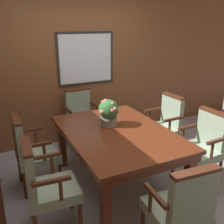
% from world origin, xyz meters
% --- Properties ---
extents(ground_plane, '(14.00, 14.00, 0.00)m').
position_xyz_m(ground_plane, '(0.00, 0.00, 0.00)').
color(ground_plane, '#93969E').
extents(wall_back, '(7.20, 0.08, 2.45)m').
position_xyz_m(wall_back, '(0.00, 1.75, 1.23)').
color(wall_back, brown).
rests_on(wall_back, ground_plane).
extents(dining_table, '(1.22, 1.74, 0.76)m').
position_xyz_m(dining_table, '(-0.05, 0.14, 0.66)').
color(dining_table, '#562614').
rests_on(dining_table, ground_plane).
extents(chair_head_near, '(0.54, 0.53, 0.97)m').
position_xyz_m(chair_head_near, '(-0.07, -1.11, 0.53)').
color(chair_head_near, '#472314').
rests_on(chair_head_near, ground_plane).
extents(chair_right_far, '(0.52, 0.53, 0.97)m').
position_xyz_m(chair_right_far, '(0.98, 0.53, 0.53)').
color(chair_right_far, '#472314').
rests_on(chair_right_far, ground_plane).
extents(chair_right_near, '(0.52, 0.53, 0.97)m').
position_xyz_m(chair_right_near, '(0.98, -0.27, 0.53)').
color(chair_right_near, '#472314').
rests_on(chair_right_near, ground_plane).
extents(chair_left_far, '(0.50, 0.52, 0.97)m').
position_xyz_m(chair_left_far, '(-1.04, 0.54, 0.53)').
color(chair_left_far, '#472314').
rests_on(chair_left_far, ground_plane).
extents(chair_head_far, '(0.53, 0.52, 0.97)m').
position_xyz_m(chair_head_far, '(-0.08, 1.42, 0.53)').
color(chair_head_far, '#472314').
rests_on(chair_head_far, ground_plane).
extents(chair_left_near, '(0.53, 0.54, 0.97)m').
position_xyz_m(chair_left_near, '(-1.04, -0.24, 0.53)').
color(chair_left_near, '#472314').
rests_on(chair_left_near, ground_plane).
extents(potted_plant, '(0.27, 0.27, 0.35)m').
position_xyz_m(potted_plant, '(-0.06, 0.36, 0.93)').
color(potted_plant, gray).
rests_on(potted_plant, dining_table).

